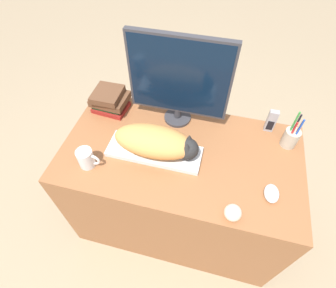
% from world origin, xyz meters
% --- Properties ---
extents(ground_plane, '(12.00, 12.00, 0.00)m').
position_xyz_m(ground_plane, '(0.00, 0.00, 0.00)').
color(ground_plane, '#998466').
extents(desk, '(1.20, 0.66, 0.74)m').
position_xyz_m(desk, '(0.00, 0.33, 0.37)').
color(desk, brown).
rests_on(desk, ground_plane).
extents(keyboard, '(0.47, 0.16, 0.02)m').
position_xyz_m(keyboard, '(-0.13, 0.29, 0.75)').
color(keyboard, silver).
rests_on(keyboard, desk).
extents(cat, '(0.41, 0.18, 0.14)m').
position_xyz_m(cat, '(-0.11, 0.29, 0.83)').
color(cat, '#D18C47').
rests_on(cat, keyboard).
extents(monitor, '(0.50, 0.15, 0.49)m').
position_xyz_m(monitor, '(-0.07, 0.55, 1.00)').
color(monitor, '#333338').
rests_on(monitor, desk).
extents(computer_mouse, '(0.06, 0.09, 0.04)m').
position_xyz_m(computer_mouse, '(0.44, 0.19, 0.76)').
color(computer_mouse, silver).
rests_on(computer_mouse, desk).
extents(coffee_mug, '(0.11, 0.08, 0.10)m').
position_xyz_m(coffee_mug, '(-0.41, 0.14, 0.79)').
color(coffee_mug, silver).
rests_on(coffee_mug, desk).
extents(pen_cup, '(0.08, 0.08, 0.22)m').
position_xyz_m(pen_cup, '(0.52, 0.51, 0.79)').
color(pen_cup, '#B2A893').
rests_on(pen_cup, desk).
extents(baseball, '(0.07, 0.07, 0.07)m').
position_xyz_m(baseball, '(0.28, 0.05, 0.77)').
color(baseball, beige).
rests_on(baseball, desk).
extents(phone, '(0.05, 0.03, 0.13)m').
position_xyz_m(phone, '(0.42, 0.59, 0.80)').
color(phone, '#99999E').
rests_on(phone, desk).
extents(book_stack, '(0.20, 0.17, 0.12)m').
position_xyz_m(book_stack, '(-0.46, 0.54, 0.80)').
color(book_stack, maroon).
rests_on(book_stack, desk).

